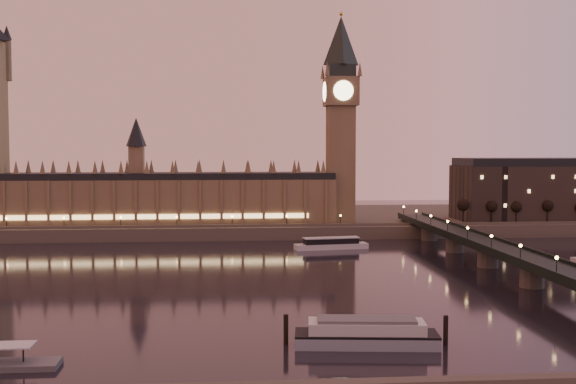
# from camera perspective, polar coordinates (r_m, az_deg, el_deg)

# --- Properties ---
(ground) EXTENTS (700.00, 700.00, 0.00)m
(ground) POSITION_cam_1_polar(r_m,az_deg,el_deg) (237.89, -4.20, -7.01)
(ground) COLOR black
(ground) RESTS_ON ground
(far_embankment) EXTENTS (560.00, 130.00, 6.00)m
(far_embankment) POSITION_cam_1_polar(r_m,az_deg,el_deg) (402.25, -0.23, -2.24)
(far_embankment) COLOR #423D35
(far_embankment) RESTS_ON ground
(palace_of_westminster) EXTENTS (180.00, 26.62, 52.00)m
(palace_of_westminster) POSITION_cam_1_polar(r_m,az_deg,el_deg) (357.48, -10.91, -0.02)
(palace_of_westminster) COLOR brown
(palace_of_westminster) RESTS_ON ground
(big_ben) EXTENTS (17.68, 17.68, 104.00)m
(big_ben) POSITION_cam_1_polar(r_m,az_deg,el_deg) (359.95, 4.19, 6.79)
(big_ben) COLOR brown
(big_ben) RESTS_ON ground
(westminster_bridge) EXTENTS (13.20, 260.00, 15.30)m
(westminster_bridge) POSITION_cam_1_polar(r_m,az_deg,el_deg) (255.05, 16.93, -5.18)
(westminster_bridge) COLOR black
(westminster_bridge) RESTS_ON ground
(bare_tree_0) EXTENTS (5.65, 5.65, 11.49)m
(bare_tree_0) POSITION_cam_1_polar(r_m,az_deg,el_deg) (362.32, 13.35, -1.14)
(bare_tree_0) COLOR black
(bare_tree_0) RESTS_ON ground
(bare_tree_1) EXTENTS (5.65, 5.65, 11.49)m
(bare_tree_1) POSITION_cam_1_polar(r_m,az_deg,el_deg) (367.39, 15.61, -1.11)
(bare_tree_1) COLOR black
(bare_tree_1) RESTS_ON ground
(bare_tree_2) EXTENTS (5.65, 5.65, 11.49)m
(bare_tree_2) POSITION_cam_1_polar(r_m,az_deg,el_deg) (373.02, 17.81, -1.08)
(bare_tree_2) COLOR black
(bare_tree_2) RESTS_ON ground
(bare_tree_3) EXTENTS (5.65, 5.65, 11.49)m
(bare_tree_3) POSITION_cam_1_polar(r_m,az_deg,el_deg) (379.18, 19.93, -1.05)
(bare_tree_3) COLOR black
(bare_tree_3) RESTS_ON ground
(cruise_boat_a) EXTENTS (32.24, 11.30, 5.05)m
(cruise_boat_a) POSITION_cam_1_polar(r_m,az_deg,el_deg) (310.30, 3.43, -4.11)
(cruise_boat_a) COLOR silver
(cruise_boat_a) RESTS_ON ground
(moored_barge) EXTENTS (35.96, 12.32, 6.63)m
(moored_barge) POSITION_cam_1_polar(r_m,az_deg,el_deg) (161.73, 6.21, -11.05)
(moored_barge) COLOR #8091A3
(moored_barge) RESTS_ON ground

